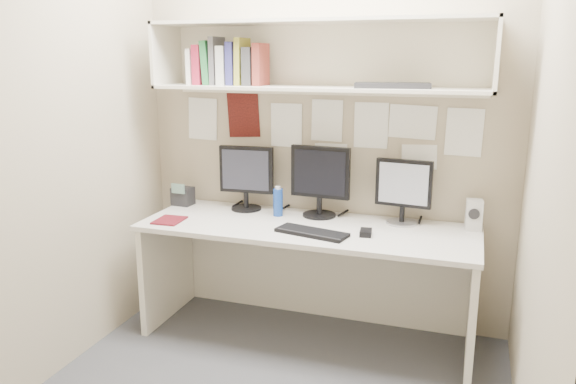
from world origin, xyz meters
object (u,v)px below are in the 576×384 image
(speaker, at_px, (474,215))
(keyboard, at_px, (312,232))
(desk_phone, at_px, (183,196))
(monitor_center, at_px, (320,178))
(desk, at_px, (307,282))
(monitor_left, at_px, (246,175))
(maroon_notebook, at_px, (169,220))
(monitor_right, at_px, (403,188))

(speaker, bearing_deg, keyboard, -162.34)
(desk_phone, bearing_deg, monitor_center, 5.16)
(desk, distance_m, monitor_left, 0.80)
(monitor_left, distance_m, keyboard, 0.71)
(speaker, distance_m, maroon_notebook, 1.82)
(monitor_right, height_order, desk_phone, monitor_right)
(desk, relative_size, maroon_notebook, 10.23)
(speaker, relative_size, desk_phone, 1.13)
(monitor_left, relative_size, speaker, 2.33)
(monitor_right, xyz_separation_m, desk_phone, (-1.47, -0.03, -0.16))
(speaker, bearing_deg, maroon_notebook, -173.04)
(monitor_center, distance_m, maroon_notebook, 0.97)
(monitor_center, xyz_separation_m, maroon_notebook, (-0.84, -0.41, -0.24))
(speaker, bearing_deg, monitor_left, 173.90)
(monitor_left, relative_size, monitor_right, 1.07)
(monitor_center, bearing_deg, desk, -89.42)
(maroon_notebook, bearing_deg, desk_phone, 103.91)
(monitor_center, relative_size, keyboard, 1.07)
(desk, distance_m, monitor_right, 0.82)
(monitor_left, xyz_separation_m, keyboard, (0.56, -0.38, -0.22))
(keyboard, bearing_deg, speaker, 36.34)
(monitor_right, bearing_deg, keyboard, -133.88)
(desk_phone, bearing_deg, monitor_right, 4.45)
(maroon_notebook, relative_size, desk_phone, 1.24)
(keyboard, distance_m, desk_phone, 1.07)
(monitor_center, relative_size, monitor_right, 1.14)
(monitor_right, bearing_deg, desk_phone, -172.46)
(monitor_center, bearing_deg, keyboard, -76.94)
(keyboard, xyz_separation_m, speaker, (0.87, 0.38, 0.08))
(speaker, relative_size, maroon_notebook, 0.92)
(maroon_notebook, distance_m, desk_phone, 0.40)
(desk, height_order, desk_phone, desk_phone)
(monitor_center, distance_m, speaker, 0.94)
(speaker, bearing_deg, desk, -172.96)
(desk, distance_m, maroon_notebook, 0.93)
(monitor_left, distance_m, monitor_right, 1.01)
(monitor_right, relative_size, keyboard, 0.94)
(monitor_left, xyz_separation_m, maroon_notebook, (-0.34, -0.41, -0.23))
(monitor_left, height_order, speaker, monitor_left)
(maroon_notebook, bearing_deg, keyboard, -0.99)
(speaker, bearing_deg, desk_phone, 174.94)
(monitor_left, bearing_deg, keyboard, -38.08)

